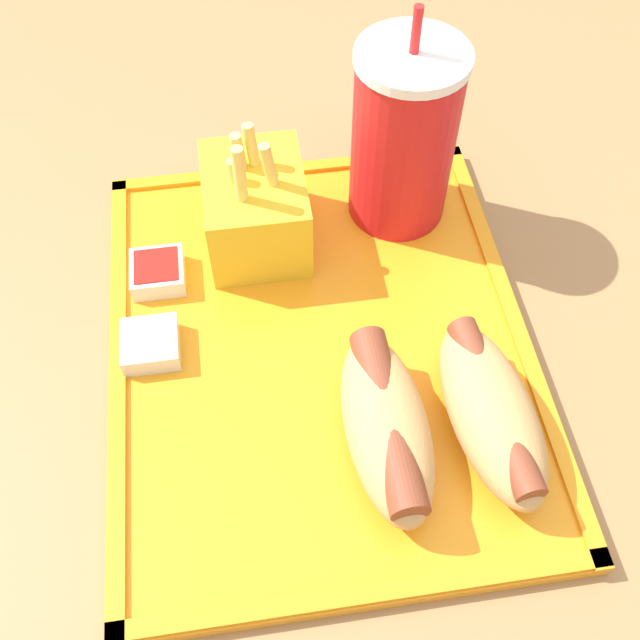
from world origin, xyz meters
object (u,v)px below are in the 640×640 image
soda_cup (404,137)px  hot_dog_near (383,425)px  hot_dog_far (491,411)px  fries_carton (255,207)px  sauce_cup_mayo (150,344)px  sauce_cup_ketchup (158,272)px

soda_cup → hot_dog_near: 0.23m
hot_dog_far → fries_carton: 0.24m
hot_dog_near → fries_carton: size_ratio=1.23×
hot_dog_far → sauce_cup_mayo: hot_dog_far is taller
hot_dog_near → soda_cup: bearing=165.7°
fries_carton → sauce_cup_ketchup: (0.03, -0.08, -0.03)m
soda_cup → sauce_cup_mayo: bearing=-60.6°
hot_dog_far → sauce_cup_ketchup: bearing=-126.9°
fries_carton → sauce_cup_mayo: bearing=-41.8°
soda_cup → sauce_cup_ketchup: 0.22m
sauce_cup_mayo → hot_dog_near: bearing=57.4°
sauce_cup_ketchup → soda_cup: bearing=103.9°
sauce_cup_mayo → sauce_cup_ketchup: size_ratio=1.00×
hot_dog_far → soda_cup: bearing=-175.1°
soda_cup → sauce_cup_mayo: (0.12, -0.21, -0.07)m
hot_dog_far → sauce_cup_ketchup: 0.28m
fries_carton → sauce_cup_ketchup: fries_carton is taller
soda_cup → hot_dog_far: size_ratio=1.28×
hot_dog_far → hot_dog_near: 0.07m
hot_dog_near → sauce_cup_ketchup: (-0.17, -0.15, -0.02)m
fries_carton → hot_dog_far: bearing=34.9°
sauce_cup_mayo → sauce_cup_ketchup: bearing=174.2°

